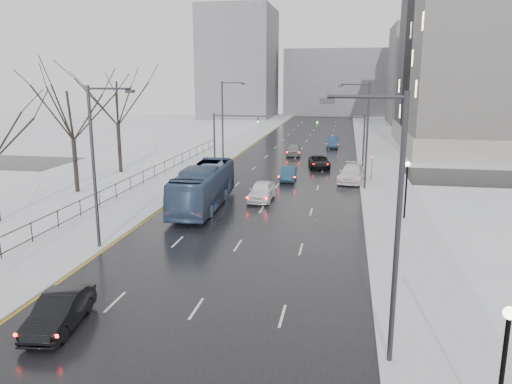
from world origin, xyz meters
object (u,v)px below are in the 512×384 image
Objects in this scene: sedan_center_far at (293,149)px; sedan_left_near at (59,311)px; bus at (203,187)px; streetlight_r_near at (392,219)px; streetlight_l_near at (97,160)px; no_uturn_sign at (372,159)px; tree_park_e at (121,173)px; sedan_center_near at (262,191)px; sedan_right_far at (352,173)px; lamppost_r_mid at (407,182)px; tree_park_d at (78,193)px; streetlight_r_mid at (365,131)px; mast_signal_left at (223,134)px; lamppost_r_near at (504,357)px; sedan_right_near at (288,174)px; streetlight_l_far at (224,118)px; sedan_right_cross at (319,162)px; sedan_right_distant at (333,142)px; mast_signal_right at (354,137)px.

sedan_left_near is at bearing -100.25° from sedan_center_far.
streetlight_r_near is at bearing -60.49° from bus.
streetlight_l_near reaches higher than no_uturn_sign.
tree_park_e reaches higher than sedan_left_near.
streetlight_l_near reaches higher than sedan_center_near.
sedan_center_far reaches higher than sedan_left_near.
sedan_left_near is at bearing -100.27° from sedan_center_near.
streetlight_r_near is 33.89m from sedan_right_far.
tree_park_d is at bearing 172.09° from lamppost_r_mid.
streetlight_r_near is 2.34× the size of lamppost_r_mid.
streetlight_l_near is 3.70× the size of no_uturn_sign.
streetlight_r_mid is (0.00, 30.00, 0.00)m from streetlight_r_near.
mast_signal_left is at bearing 152.69° from streetlight_r_mid.
streetlight_l_near is 0.82× the size of bus.
no_uturn_sign is (17.37, 24.00, -3.32)m from streetlight_l_near.
tree_park_e is 32.52m from lamppost_r_mid.
no_uturn_sign is at bearing 75.52° from streetlight_r_mid.
sedan_right_near is at bearing 105.48° from lamppost_r_near.
lamppost_r_near is at bearing -82.83° from sedan_center_far.
streetlight_l_far is at bearing 132.91° from sedan_right_near.
lamppost_r_mid is at bearing -5.59° from bus.
mast_signal_left is 37.91m from sedan_left_near.
mast_signal_left is 0.53× the size of bus.
sedan_left_near is at bearing -129.37° from lamppost_r_mid.
tree_park_e is 1.11× the size of bus.
sedan_right_cross is (-7.50, 44.90, -2.21)m from lamppost_r_near.
tree_park_e is 22.78m from sedan_right_cross.
sedan_right_distant is at bearing 93.56° from streetlight_r_near.
sedan_right_cross is (-4.67, 40.90, -4.88)m from streetlight_r_near.
streetlight_r_mid is 1.00× the size of streetlight_l_near.
bus is 21.67m from sedan_right_cross.
sedan_right_near is at bearing 158.52° from streetlight_r_mid.
sedan_right_far is at bearing -91.62° from mast_signal_right.
tree_park_d is 2.49× the size of sedan_right_cross.
lamppost_r_mid is 18.41m from mast_signal_right.
sedan_left_near reaches higher than sedan_right_near.
mast_signal_left is (-18.33, 42.00, 1.16)m from lamppost_r_near.
mast_signal_left is 15.53m from sedan_right_far.
sedan_center_near is 1.16× the size of sedan_right_near.
lamppost_r_near is at bearing -22.08° from sedan_left_near.
mast_signal_right is 14.65m from mast_signal_left.
no_uturn_sign reaches higher than sedan_right_far.
bus is (0.37, 20.61, 0.97)m from sedan_left_near.
lamppost_r_near is at bearing -90.00° from lamppost_r_mid.
sedan_right_cross is 1.05× the size of sedan_right_distant.
bus is at bearing -80.93° from streetlight_l_far.
lamppost_r_mid reaches higher than sedan_center_near.
sedan_right_near is 6.46m from sedan_right_far.
streetlight_r_near is at bearing -42.75° from tree_park_d.
streetlight_r_mid reaches higher than lamppost_r_near.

